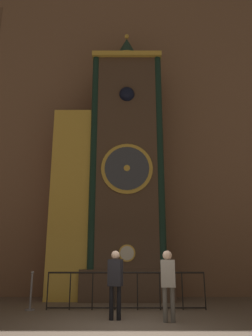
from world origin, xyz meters
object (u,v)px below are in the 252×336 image
object	(u,v)px
visitor_far	(167,278)
visitor_near	(114,277)
clock_tower	(113,175)
stanchion_post	(30,297)

from	to	relation	value
visitor_far	visitor_near	bearing A→B (deg)	172.76
clock_tower	visitor_near	bearing A→B (deg)	-87.04
visitor_far	stanchion_post	xyz separation A→B (m)	(-3.79, 1.88, -0.63)
visitor_far	stanchion_post	world-z (taller)	visitor_far
stanchion_post	clock_tower	bearing A→B (deg)	45.81
clock_tower	stanchion_post	size ratio (longest dim) A/B	10.34
clock_tower	visitor_near	world-z (taller)	clock_tower
clock_tower	visitor_near	xyz separation A→B (m)	(0.21, -3.96, -3.65)
visitor_near	visitor_far	xyz separation A→B (m)	(1.28, -0.29, 0.00)
visitor_near	visitor_far	world-z (taller)	visitor_near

